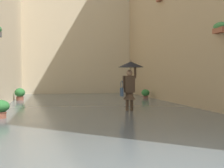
{
  "coord_description": "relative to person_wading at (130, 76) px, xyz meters",
  "views": [
    {
      "loc": [
        2.03,
        4.7,
        1.51
      ],
      "look_at": [
        -0.39,
        -8.07,
        1.17
      ],
      "focal_mm": 53.27,
      "sensor_mm": 36.0,
      "label": 1
    }
  ],
  "objects": [
    {
      "name": "building_facade_far",
      "position": [
        1.01,
        -12.86,
        3.52
      ],
      "size": [
        11.43,
        1.8,
        9.98
      ],
      "primitive_type": "cube",
      "color": "beige",
      "rests_on": "ground_plane"
    },
    {
      "name": "ground_plane",
      "position": [
        1.01,
        -2.18,
        -1.47
      ],
      "size": [
        60.0,
        60.0,
        0.0
      ],
      "primitive_type": "plane",
      "color": "gray"
    },
    {
      "name": "person_wading",
      "position": [
        0.0,
        0.0,
        0.0
      ],
      "size": [
        0.99,
        0.99,
        2.11
      ],
      "color": "#4C4233",
      "rests_on": "ground_plane"
    },
    {
      "name": "potted_plant_far_right",
      "position": [
        4.59,
        -6.11,
        -1.0
      ],
      "size": [
        0.55,
        0.55,
        0.82
      ],
      "color": "brown",
      "rests_on": "ground_plane"
    },
    {
      "name": "flood_water",
      "position": [
        1.01,
        -2.18,
        -1.39
      ],
      "size": [
        8.63,
        25.57,
        0.17
      ],
      "primitive_type": "cube",
      "color": "#515B60",
      "rests_on": "ground_plane"
    },
    {
      "name": "potted_plant_near_left",
      "position": [
        -2.43,
        -6.15,
        -1.05
      ],
      "size": [
        0.47,
        0.47,
        0.7
      ],
      "color": "brown",
      "rests_on": "ground_plane"
    }
  ]
}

